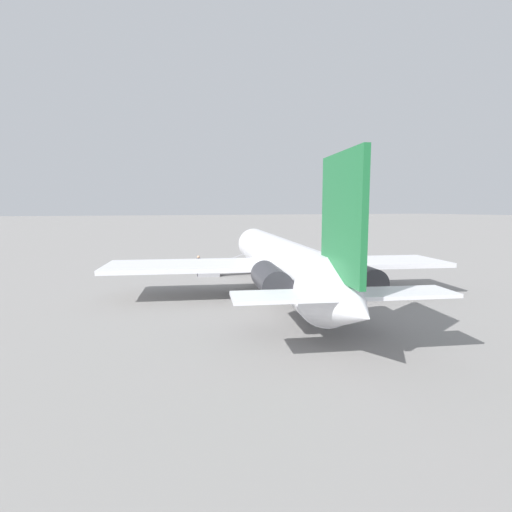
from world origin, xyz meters
name	(u,v)px	position (x,y,z in m)	size (l,w,h in m)	color
ground_plane	(276,291)	(0.00, 0.00, 0.00)	(600.00, 600.00, 0.00)	gray
airplane_main	(279,260)	(-0.96, 0.23, 2.28)	(29.29, 22.26, 7.61)	silver
boarding_stairs	(214,271)	(7.48, 2.31, 0.39)	(1.90, 4.14, 1.83)	#99999E
passenger	(198,264)	(7.72, 3.55, 1.00)	(0.40, 0.56, 1.74)	#23232D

